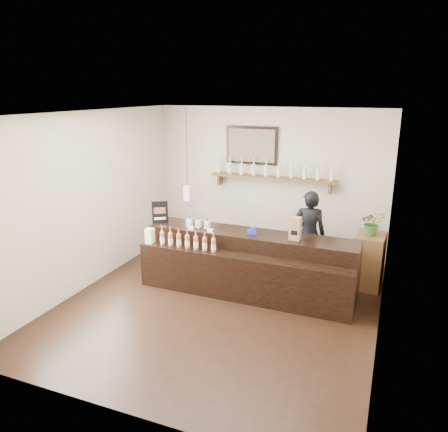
% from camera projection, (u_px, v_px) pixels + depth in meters
% --- Properties ---
extents(ground, '(5.00, 5.00, 0.00)m').
position_uv_depth(ground, '(220.00, 303.00, 6.57)').
color(ground, black).
rests_on(ground, ground).
extents(room_shell, '(5.00, 5.00, 5.00)m').
position_uv_depth(room_shell, '(220.00, 193.00, 6.10)').
color(room_shell, beige).
rests_on(room_shell, ground).
extents(back_wall_decor, '(2.66, 0.96, 1.69)m').
position_uv_depth(back_wall_decor, '(259.00, 163.00, 8.26)').
color(back_wall_decor, brown).
rests_on(back_wall_decor, ground).
extents(counter, '(3.37, 0.93, 1.10)m').
position_uv_depth(counter, '(247.00, 265.00, 6.89)').
color(counter, black).
rests_on(counter, ground).
extents(promo_sign, '(0.24, 0.16, 0.37)m').
position_uv_depth(promo_sign, '(160.00, 212.00, 7.31)').
color(promo_sign, black).
rests_on(promo_sign, counter).
extents(paper_bag, '(0.17, 0.13, 0.35)m').
position_uv_depth(paper_bag, '(295.00, 228.00, 6.48)').
color(paper_bag, '#896342').
rests_on(paper_bag, counter).
extents(tape_dispenser, '(0.15, 0.08, 0.12)m').
position_uv_depth(tape_dispenser, '(252.00, 231.00, 6.77)').
color(tape_dispenser, '#1733A6').
rests_on(tape_dispenser, counter).
extents(side_cabinet, '(0.49, 0.64, 0.88)m').
position_uv_depth(side_cabinet, '(369.00, 261.00, 7.06)').
color(side_cabinet, brown).
rests_on(side_cabinet, ground).
extents(potted_plant, '(0.42, 0.38, 0.39)m').
position_uv_depth(potted_plant, '(372.00, 223.00, 6.88)').
color(potted_plant, '#325D25').
rests_on(potted_plant, side_cabinet).
extents(shopkeeper, '(0.67, 0.49, 1.70)m').
position_uv_depth(shopkeeper, '(309.00, 228.00, 7.37)').
color(shopkeeper, black).
rests_on(shopkeeper, ground).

